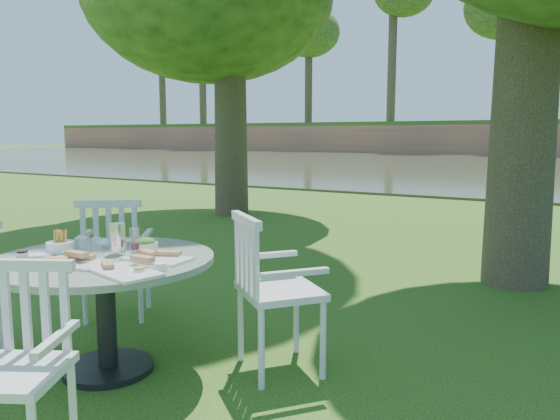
{
  "coord_description": "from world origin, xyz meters",
  "views": [
    {
      "loc": [
        2.32,
        -3.71,
        1.48
      ],
      "look_at": [
        0.0,
        0.2,
        0.85
      ],
      "focal_mm": 35.0,
      "sensor_mm": 36.0,
      "label": 1
    }
  ],
  "objects": [
    {
      "name": "ground",
      "position": [
        0.0,
        0.0,
        0.0
      ],
      "size": [
        140.0,
        140.0,
        0.0
      ],
      "primitive_type": "plane",
      "color": "#1D430D",
      "rests_on": "ground"
    },
    {
      "name": "table",
      "position": [
        -0.28,
        -1.45,
        0.59
      ],
      "size": [
        1.35,
        1.35,
        0.74
      ],
      "color": "black",
      "rests_on": "ground"
    },
    {
      "name": "chair_ne",
      "position": [
        0.58,
        -0.95,
        0.58
      ],
      "size": [
        0.69,
        0.68,
        0.99
      ],
      "rotation": [
        0.0,
        0.0,
        -3.83
      ],
      "color": "silver",
      "rests_on": "ground"
    },
    {
      "name": "chair_nw",
      "position": [
        -0.97,
        -0.75,
        0.57
      ],
      "size": [
        0.67,
        0.66,
        0.98
      ],
      "rotation": [
        0.0,
        0.0,
        -2.52
      ],
      "color": "silver",
      "rests_on": "ground"
    },
    {
      "name": "chair_se",
      "position": [
        0.16,
        -2.34,
        0.54
      ],
      "size": [
        0.61,
        0.6,
        0.92
      ],
      "rotation": [
        0.0,
        0.0,
        0.49
      ],
      "color": "silver",
      "rests_on": "ground"
    },
    {
      "name": "tableware",
      "position": [
        -0.26,
        -1.44,
        0.77
      ],
      "size": [
        1.2,
        0.87,
        0.19
      ],
      "color": "white",
      "rests_on": "table"
    },
    {
      "name": "river",
      "position": [
        0.0,
        23.0,
        0.0
      ],
      "size": [
        100.0,
        28.0,
        0.12
      ],
      "primitive_type": "cube",
      "color": "#343921",
      "rests_on": "ground"
    }
  ]
}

